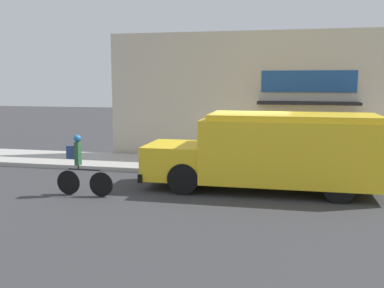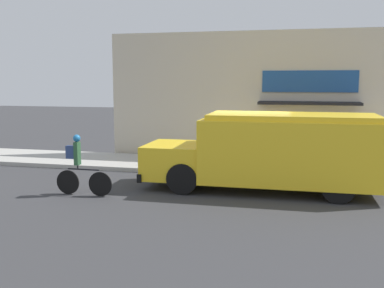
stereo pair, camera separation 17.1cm
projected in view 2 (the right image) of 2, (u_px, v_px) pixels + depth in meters
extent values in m
plane|color=#38383A|center=(249.00, 178.00, 14.70)|extent=(70.00, 70.00, 0.00)
cube|color=#ADAAA3|center=(254.00, 168.00, 16.10)|extent=(28.00, 2.93, 0.15)
cube|color=beige|center=(260.00, 97.00, 17.42)|extent=(12.14, 0.18, 5.07)
cube|color=#1E4C93|center=(309.00, 81.00, 16.80)|extent=(3.50, 0.05, 0.81)
cube|color=black|center=(309.00, 103.00, 16.48)|extent=(3.67, 0.94, 0.10)
cube|color=yellow|center=(291.00, 151.00, 12.73)|extent=(5.06, 2.22, 1.79)
cube|color=yellow|center=(176.00, 160.00, 13.54)|extent=(1.75, 2.01, 0.98)
cube|color=yellow|center=(292.00, 117.00, 12.59)|extent=(4.65, 2.04, 0.15)
cube|color=black|center=(150.00, 171.00, 13.77)|extent=(0.14, 2.13, 0.24)
cube|color=red|center=(247.00, 140.00, 14.31)|extent=(0.03, 0.44, 0.44)
cylinder|color=black|center=(196.00, 167.00, 14.38)|extent=(0.88, 0.27, 0.88)
cylinder|color=black|center=(182.00, 179.00, 12.60)|extent=(0.88, 0.27, 0.88)
cylinder|color=black|center=(333.00, 173.00, 13.45)|extent=(0.88, 0.27, 0.88)
cylinder|color=black|center=(338.00, 187.00, 11.67)|extent=(0.88, 0.27, 0.88)
cylinder|color=black|center=(100.00, 184.00, 12.38)|extent=(0.68, 0.05, 0.68)
cylinder|color=black|center=(68.00, 182.00, 12.62)|extent=(0.68, 0.05, 0.68)
cylinder|color=black|center=(83.00, 169.00, 12.44)|extent=(0.94, 0.05, 0.04)
cylinder|color=black|center=(78.00, 167.00, 12.48)|extent=(0.04, 0.04, 0.12)
cube|color=#2D5B38|center=(77.00, 153.00, 12.42)|extent=(0.12, 0.20, 0.64)
sphere|color=#2375B7|center=(77.00, 138.00, 12.36)|extent=(0.20, 0.20, 0.20)
cube|color=navy|center=(71.00, 152.00, 12.47)|extent=(0.26, 0.14, 0.36)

